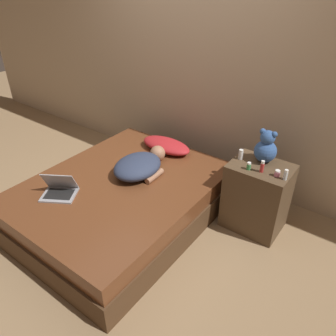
# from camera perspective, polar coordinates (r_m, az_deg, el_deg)

# --- Properties ---
(ground_plane) EXTENTS (12.00, 12.00, 0.00)m
(ground_plane) POSITION_cam_1_polar(r_m,az_deg,el_deg) (3.40, -7.78, -8.38)
(ground_plane) COLOR #937551
(wall_back) EXTENTS (8.00, 0.06, 2.60)m
(wall_back) POSITION_cam_1_polar(r_m,az_deg,el_deg) (3.70, 4.83, 18.02)
(wall_back) COLOR tan
(wall_back) RESTS_ON ground_plane
(bed) EXTENTS (1.54, 1.97, 0.42)m
(bed) POSITION_cam_1_polar(r_m,az_deg,el_deg) (3.27, -8.04, -5.58)
(bed) COLOR #4C331E
(bed) RESTS_ON ground_plane
(nightstand) EXTENTS (0.54, 0.42, 0.67)m
(nightstand) POSITION_cam_1_polar(r_m,az_deg,el_deg) (3.18, 15.14, -4.85)
(nightstand) COLOR brown
(nightstand) RESTS_ON ground_plane
(pillow) EXTENTS (0.59, 0.29, 0.12)m
(pillow) POSITION_cam_1_polar(r_m,az_deg,el_deg) (3.63, -0.33, 3.98)
(pillow) COLOR red
(pillow) RESTS_ON bed
(person_lying) EXTENTS (0.43, 0.68, 0.18)m
(person_lying) POSITION_cam_1_polar(r_m,az_deg,el_deg) (3.22, -4.91, 0.51)
(person_lying) COLOR #2D3851
(person_lying) RESTS_ON bed
(laptop) EXTENTS (0.37, 0.35, 0.22)m
(laptop) POSITION_cam_1_polar(r_m,az_deg,el_deg) (3.09, -18.37, -3.60)
(laptop) COLOR #9E9EA3
(laptop) RESTS_ON bed
(teddy_bear) EXTENTS (0.20, 0.20, 0.31)m
(teddy_bear) POSITION_cam_1_polar(r_m,az_deg,el_deg) (3.02, 16.69, 3.36)
(teddy_bear) COLOR #335693
(teddy_bear) RESTS_ON nightstand
(bottle_red) EXTENTS (0.03, 0.03, 0.11)m
(bottle_red) POSITION_cam_1_polar(r_m,az_deg,el_deg) (2.88, 16.08, 0.24)
(bottle_red) COLOR #B72D2D
(bottle_red) RESTS_ON nightstand
(bottle_pink) EXTENTS (0.05, 0.05, 0.06)m
(bottle_pink) POSITION_cam_1_polar(r_m,az_deg,el_deg) (2.88, 18.50, -0.88)
(bottle_pink) COLOR pink
(bottle_pink) RESTS_ON nightstand
(bottle_clear) EXTENTS (0.03, 0.03, 0.09)m
(bottle_clear) POSITION_cam_1_polar(r_m,az_deg,el_deg) (2.84, 19.81, -1.12)
(bottle_clear) COLOR silver
(bottle_clear) RESTS_ON nightstand
(bottle_green) EXTENTS (0.04, 0.04, 0.07)m
(bottle_green) POSITION_cam_1_polar(r_m,az_deg,el_deg) (2.90, 13.90, 0.33)
(bottle_green) COLOR #3D8E4C
(bottle_green) RESTS_ON nightstand
(bottle_white) EXTENTS (0.04, 0.04, 0.09)m
(bottle_white) POSITION_cam_1_polar(r_m,az_deg,el_deg) (3.04, 12.56, 2.30)
(bottle_white) COLOR white
(bottle_white) RESTS_ON nightstand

